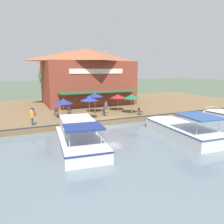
# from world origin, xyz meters

# --- Properties ---
(ground_plane) EXTENTS (220.00, 220.00, 0.00)m
(ground_plane) POSITION_xyz_m (0.00, 0.00, 0.00)
(ground_plane) COLOR #4C5B47
(quay_deck) EXTENTS (22.00, 56.00, 0.60)m
(quay_deck) POSITION_xyz_m (-11.00, 0.00, 0.30)
(quay_deck) COLOR brown
(quay_deck) RESTS_ON ground
(quay_edge_fender) EXTENTS (0.20, 50.40, 0.10)m
(quay_edge_fender) POSITION_xyz_m (-0.10, 0.00, 0.65)
(quay_edge_fender) COLOR #2D2D33
(quay_edge_fender) RESTS_ON quay_deck
(waterfront_restaurant) EXTENTS (11.41, 14.23, 9.12)m
(waterfront_restaurant) POSITION_xyz_m (-13.41, 2.00, 5.07)
(waterfront_restaurant) COLOR brown
(waterfront_restaurant) RESTS_ON quay_deck
(patio_umbrella_mid_patio_right) EXTENTS (2.16, 2.16, 2.52)m
(patio_umbrella_mid_patio_right) POSITION_xyz_m (-4.93, 0.23, 2.86)
(patio_umbrella_mid_patio_right) COLOR #B7B7B7
(patio_umbrella_mid_patio_right) RESTS_ON quay_deck
(patio_umbrella_back_row) EXTENTS (2.17, 2.17, 2.42)m
(patio_umbrella_back_row) POSITION_xyz_m (-2.52, 4.24, 2.73)
(patio_umbrella_back_row) COLOR #B7B7B7
(patio_umbrella_back_row) RESTS_ON quay_deck
(patio_umbrella_far_corner) EXTENTS (1.96, 1.96, 2.51)m
(patio_umbrella_far_corner) POSITION_xyz_m (-1.50, -1.67, 2.87)
(patio_umbrella_far_corner) COLOR #B7B7B7
(patio_umbrella_far_corner) RESTS_ON quay_deck
(patio_umbrella_mid_patio_left) EXTENTS (2.08, 2.08, 2.27)m
(patio_umbrella_mid_patio_left) POSITION_xyz_m (-2.98, -4.21, 2.56)
(patio_umbrella_mid_patio_left) COLOR #B7B7B7
(patio_umbrella_mid_patio_left) RESTS_ON quay_deck
(patio_umbrella_near_quay_edge) EXTENTS (2.12, 2.12, 2.22)m
(patio_umbrella_near_quay_edge) POSITION_xyz_m (-4.93, 3.51, 2.54)
(patio_umbrella_near_quay_edge) COLOR #B7B7B7
(patio_umbrella_near_quay_edge) RESTS_ON quay_deck
(cafe_chair_under_first_umbrella) EXTENTS (0.54, 0.54, 0.85)m
(cafe_chair_under_first_umbrella) POSITION_xyz_m (-5.56, -3.00, 1.08)
(cafe_chair_under_first_umbrella) COLOR #2D2D33
(cafe_chair_under_first_umbrella) RESTS_ON quay_deck
(cafe_chair_facing_river) EXTENTS (0.56, 0.56, 0.85)m
(cafe_chair_facing_river) POSITION_xyz_m (-5.16, -4.69, 1.08)
(cafe_chair_facing_river) COLOR #2D2D33
(cafe_chair_facing_river) RESTS_ON quay_deck
(cafe_chair_far_corner_seat) EXTENTS (0.59, 0.59, 0.85)m
(cafe_chair_far_corner_seat) POSITION_xyz_m (-2.53, 0.57, 1.08)
(cafe_chair_far_corner_seat) COLOR #2D2D33
(cafe_chair_far_corner_seat) RESTS_ON quay_deck
(cafe_chair_mid_patio) EXTENTS (0.59, 0.59, 0.85)m
(cafe_chair_mid_patio) POSITION_xyz_m (-6.39, -7.22, 1.08)
(cafe_chair_mid_patio) COLOR #2D2D33
(cafe_chair_mid_patio) RESTS_ON quay_deck
(cafe_chair_back_row_seat) EXTENTS (0.57, 0.57, 0.85)m
(cafe_chair_back_row_seat) POSITION_xyz_m (-1.30, 4.70, 1.08)
(cafe_chair_back_row_seat) COLOR #2D2D33
(cafe_chair_back_row_seat) RESTS_ON quay_deck
(person_at_quay_edge) EXTENTS (0.45, 0.45, 1.59)m
(person_at_quay_edge) POSITION_xyz_m (-3.21, 1.04, 1.58)
(person_at_quay_edge) COLOR gold
(person_at_quay_edge) RESTS_ON quay_deck
(person_mid_patio) EXTENTS (0.45, 0.45, 1.59)m
(person_mid_patio) POSITION_xyz_m (-1.14, -7.72, 1.59)
(person_mid_patio) COLOR #2D5193
(person_mid_patio) RESTS_ON quay_deck
(motorboat_outer_channel) EXTENTS (8.94, 3.92, 2.17)m
(motorboat_outer_channel) POSITION_xyz_m (4.66, -4.75, 0.83)
(motorboat_outer_channel) COLOR silver
(motorboat_outer_channel) RESTS_ON river_water
(motorboat_nearest_quay) EXTENTS (9.54, 3.63, 2.30)m
(motorboat_nearest_quay) POSITION_xyz_m (5.71, 4.51, 0.67)
(motorboat_nearest_quay) COLOR silver
(motorboat_nearest_quay) RESTS_ON river_water
(tree_upstream_bank) EXTENTS (4.84, 4.61, 6.85)m
(tree_upstream_bank) POSITION_xyz_m (-19.21, -2.88, 5.02)
(tree_upstream_bank) COLOR brown
(tree_upstream_bank) RESTS_ON quay_deck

